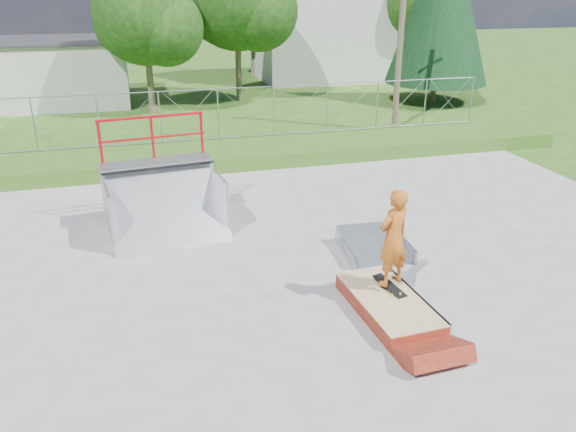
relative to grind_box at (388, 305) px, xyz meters
name	(u,v)px	position (x,y,z in m)	size (l,w,h in m)	color
ground	(304,300)	(-1.34, 0.86, -0.17)	(120.00, 120.00, 0.00)	#2C5A19
concrete_pad	(305,299)	(-1.34, 0.86, -0.15)	(20.00, 16.00, 0.04)	gray
grass_berm	(224,154)	(-1.34, 10.36, 0.08)	(24.00, 3.00, 0.50)	#2C5A19
grind_box	(388,305)	(0.00, 0.00, 0.00)	(1.25, 2.38, 0.35)	maroon
quarter_pipe	(163,182)	(-3.66, 4.69, 1.16)	(2.67, 2.26, 2.67)	#95979C
flat_bank_ramp	(375,246)	(0.74, 2.32, 0.04)	(1.42, 1.52, 0.44)	#95979C
skateboard	(390,286)	(0.14, 0.29, 0.22)	(0.22, 0.80, 0.02)	black
skater	(393,242)	(0.14, 0.29, 1.14)	(0.67, 0.44, 1.85)	#BF5C1B
chain_link_fence	(218,114)	(-1.34, 11.36, 1.23)	(20.00, 0.06, 1.80)	gray
utility_building_flat	(23,73)	(-9.34, 22.86, 1.33)	(10.00, 6.00, 3.00)	beige
gable_house	(323,15)	(7.66, 26.86, 3.66)	(8.40, 6.08, 8.94)	beige
utility_pole	(401,29)	(6.16, 12.86, 3.83)	(0.24, 0.24, 8.00)	brown
tree_left_near	(150,18)	(-3.09, 18.69, 4.07)	(4.76, 4.48, 6.65)	brown
tree_center	(243,1)	(1.44, 20.67, 4.67)	(5.44, 5.12, 7.60)	brown
tree_right_far	(418,3)	(12.92, 24.68, 4.37)	(5.10, 4.80, 7.12)	brown
tree_back_mid	(257,18)	(3.87, 28.72, 3.46)	(4.08, 3.84, 5.70)	brown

